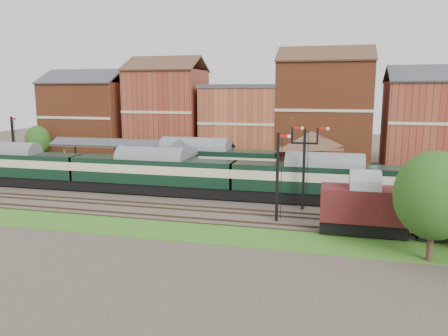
% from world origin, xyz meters
% --- Properties ---
extents(ground, '(160.00, 160.00, 0.00)m').
position_xyz_m(ground, '(0.00, 0.00, 0.00)').
color(ground, '#473D33').
rests_on(ground, ground).
extents(grass_back, '(90.00, 4.50, 0.06)m').
position_xyz_m(grass_back, '(0.00, 16.00, 0.03)').
color(grass_back, '#2D6619').
rests_on(grass_back, ground).
extents(grass_front, '(90.00, 5.00, 0.06)m').
position_xyz_m(grass_front, '(0.00, -12.00, 0.03)').
color(grass_front, '#2D6619').
rests_on(grass_front, ground).
extents(fence, '(90.00, 0.12, 1.50)m').
position_xyz_m(fence, '(0.00, 18.00, 0.75)').
color(fence, '#193823').
rests_on(fence, ground).
extents(platform, '(55.00, 3.40, 1.00)m').
position_xyz_m(platform, '(-5.00, 9.75, 0.50)').
color(platform, '#2D2D2D').
rests_on(platform, ground).
extents(signal_box, '(5.40, 5.40, 6.00)m').
position_xyz_m(signal_box, '(-3.00, 3.25, 3.19)').
color(signal_box, '#58694A').
rests_on(signal_box, ground).
extents(brick_hut, '(3.20, 2.64, 2.94)m').
position_xyz_m(brick_hut, '(5.00, 3.25, 1.20)').
color(brick_hut, maroon).
rests_on(brick_hut, ground).
extents(station_building, '(8.10, 8.10, 5.90)m').
position_xyz_m(station_building, '(12.00, 9.75, 3.96)').
color(station_building, brown).
rests_on(station_building, platform).
extents(canopy, '(26.00, 3.89, 4.08)m').
position_xyz_m(canopy, '(-11.00, 9.75, 4.58)').
color(canopy, '#4B4B2F').
rests_on(canopy, platform).
extents(semaphore_bracket, '(3.60, 0.25, 8.18)m').
position_xyz_m(semaphore_bracket, '(12.04, -2.50, 4.63)').
color(semaphore_bracket, black).
rests_on(semaphore_bracket, ground).
extents(semaphore_platform_end, '(1.23, 0.25, 8.00)m').
position_xyz_m(semaphore_platform_end, '(-29.98, 8.00, 4.16)').
color(semaphore_platform_end, black).
rests_on(semaphore_platform_end, ground).
extents(semaphore_siding, '(1.23, 0.25, 8.00)m').
position_xyz_m(semaphore_siding, '(10.02, -7.00, 4.16)').
color(semaphore_siding, black).
rests_on(semaphore_siding, ground).
extents(town_backdrop, '(69.00, 10.00, 16.00)m').
position_xyz_m(town_backdrop, '(-0.18, 25.00, 7.00)').
color(town_backdrop, brown).
rests_on(town_backdrop, ground).
extents(dmu_train, '(57.04, 3.00, 4.38)m').
position_xyz_m(dmu_train, '(-5.10, 0.00, 2.55)').
color(dmu_train, black).
rests_on(dmu_train, ground).
extents(platform_railcar, '(20.69, 3.26, 4.77)m').
position_xyz_m(platform_railcar, '(-2.02, 6.50, 2.76)').
color(platform_railcar, black).
rests_on(platform_railcar, ground).
extents(goods_van_a, '(6.81, 2.95, 4.13)m').
position_xyz_m(goods_van_a, '(17.31, -9.00, 2.33)').
color(goods_van_a, black).
rests_on(goods_van_a, ground).
extents(tree_far, '(5.28, 5.28, 7.70)m').
position_xyz_m(tree_far, '(21.44, -13.95, 4.66)').
color(tree_far, '#382619').
rests_on(tree_far, ground).
extents(tree_back, '(4.05, 4.05, 5.92)m').
position_xyz_m(tree_back, '(-33.05, 17.41, 3.58)').
color(tree_back, '#382619').
rests_on(tree_back, ground).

